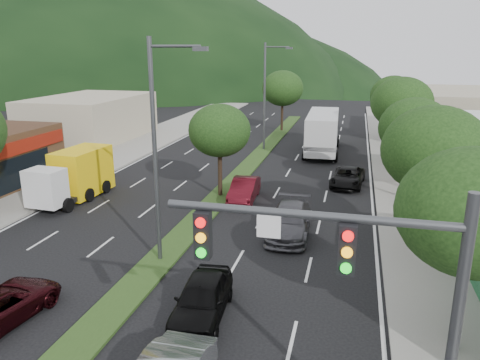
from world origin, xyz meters
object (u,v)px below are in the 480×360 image
(tree_r_a, at_px, (474,212))
(suv_maroon, at_px, (1,305))
(traffic_signal, at_px, (376,298))
(streetlight_near, at_px, (159,143))
(motorhome, at_px, (323,132))
(tree_r_c, at_px, (415,128))
(car_queue_a, at_px, (202,298))
(box_truck, at_px, (75,177))
(tree_r_d, at_px, (402,103))
(tree_r_b, at_px, (435,150))
(tree_r_e, at_px, (393,95))
(car_queue_c, at_px, (244,190))
(streetlight_mid, at_px, (267,92))
(car_queue_d, at_px, (348,177))
(car_queue_b, at_px, (290,221))
(tree_med_far, at_px, (283,88))
(tree_med_near, at_px, (220,131))

(tree_r_a, height_order, suv_maroon, tree_r_a)
(traffic_signal, bearing_deg, streetlight_near, 132.77)
(motorhome, bearing_deg, tree_r_c, -65.77)
(car_queue_a, distance_m, motorhome, 29.44)
(tree_r_a, height_order, box_truck, tree_r_a)
(tree_r_d, xyz_separation_m, box_truck, (-21.00, -14.65, -3.69))
(tree_r_b, height_order, car_queue_a, tree_r_b)
(tree_r_e, relative_size, car_queue_c, 1.54)
(suv_maroon, bearing_deg, box_truck, -60.21)
(car_queue_a, bearing_deg, tree_r_c, 57.05)
(traffic_signal, relative_size, streetlight_near, 0.70)
(tree_r_a, distance_m, tree_r_b, 8.00)
(tree_r_b, height_order, tree_r_d, tree_r_d)
(streetlight_mid, bearing_deg, box_truck, -117.55)
(traffic_signal, relative_size, tree_r_b, 1.01)
(tree_r_d, distance_m, car_queue_c, 16.70)
(tree_r_d, distance_m, motorhome, 7.98)
(tree_r_d, xyz_separation_m, streetlight_near, (-11.79, -22.00, 0.40))
(tree_r_a, bearing_deg, tree_r_e, 90.00)
(tree_r_e, bearing_deg, tree_r_b, -90.00)
(traffic_signal, bearing_deg, tree_r_b, 77.63)
(box_truck, bearing_deg, streetlight_mid, -114.09)
(traffic_signal, distance_m, tree_r_c, 21.74)
(tree_r_c, bearing_deg, car_queue_d, 146.00)
(car_queue_b, xyz_separation_m, box_truck, (-14.37, 2.74, 0.72))
(tree_r_c, xyz_separation_m, car_queue_a, (-8.62, -16.00, -4.00))
(tree_med_far, height_order, motorhome, tree_med_far)
(tree_med_far, bearing_deg, tree_r_b, -69.44)
(car_queue_d, bearing_deg, box_truck, -151.61)
(tree_r_e, bearing_deg, streetlight_near, -110.23)
(tree_r_e, height_order, motorhome, tree_r_e)
(tree_r_d, bearing_deg, traffic_signal, -95.38)
(tree_r_a, height_order, tree_r_c, tree_r_a)
(tree_r_c, relative_size, car_queue_b, 1.22)
(tree_r_e, relative_size, streetlight_near, 0.67)
(tree_r_a, height_order, tree_med_far, tree_med_far)
(tree_r_b, distance_m, tree_r_c, 8.01)
(tree_med_near, xyz_separation_m, car_queue_a, (3.38, -14.00, -3.68))
(tree_r_c, height_order, tree_med_near, tree_r_c)
(car_queue_b, xyz_separation_m, car_queue_d, (2.76, 10.00, -0.13))
(tree_r_c, distance_m, tree_r_e, 20.00)
(tree_r_e, distance_m, car_queue_d, 18.32)
(tree_r_b, bearing_deg, tree_r_e, 90.00)
(traffic_signal, height_order, car_queue_a, traffic_signal)
(car_queue_b, bearing_deg, tree_r_e, 74.69)
(tree_r_e, bearing_deg, motorhome, -134.29)
(car_queue_b, distance_m, motorhome, 20.76)
(streetlight_near, bearing_deg, tree_med_near, 91.18)
(car_queue_d, bearing_deg, tree_med_near, -145.02)
(suv_maroon, height_order, motorhome, motorhome)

